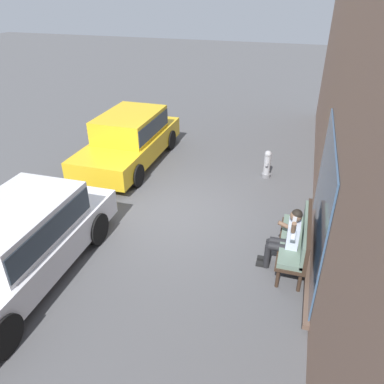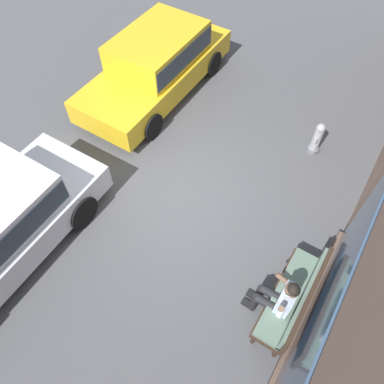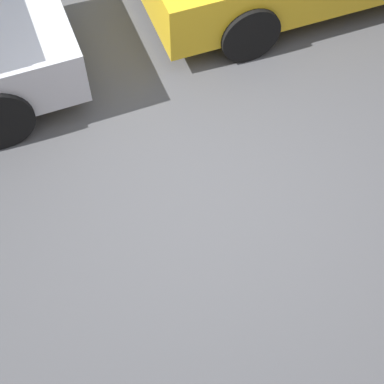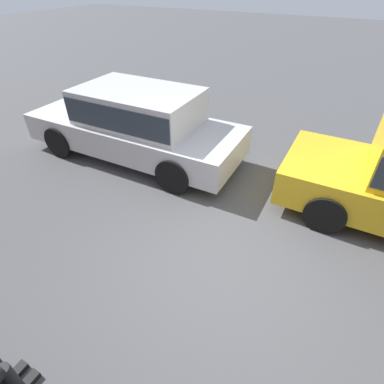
% 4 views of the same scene
% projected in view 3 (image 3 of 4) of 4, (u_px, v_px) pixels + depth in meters
% --- Properties ---
extents(ground_plane, '(60.00, 60.00, 0.00)m').
position_uv_depth(ground_plane, '(206.00, 194.00, 5.26)').
color(ground_plane, '#4C4C4F').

